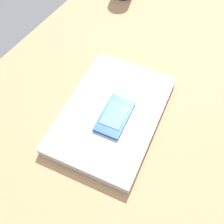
{
  "coord_description": "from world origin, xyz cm",
  "views": [
    {
      "loc": [
        -32.1,
        -15.9,
        59.94
      ],
      "look_at": [
        -1.72,
        2.84,
        5.0
      ],
      "focal_mm": 43.94,
      "sensor_mm": 36.0,
      "label": 1
    }
  ],
  "objects": [
    {
      "name": "laptop_closed",
      "position": [
        -1.72,
        2.84,
        4.22
      ],
      "size": [
        34.68,
        25.88,
        2.43
      ],
      "primitive_type": "cube",
      "rotation": [
        0.0,
        0.0,
        0.13
      ],
      "color": "#B7BABC",
      "rests_on": "desk_surface"
    },
    {
      "name": "desk_surface",
      "position": [
        0.0,
        0.0,
        1.5
      ],
      "size": [
        120.0,
        80.0,
        3.0
      ],
      "primitive_type": "cube",
      "color": "#9E7751",
      "rests_on": "ground"
    },
    {
      "name": "cell_phone_on_laptop",
      "position": [
        -2.79,
        1.4,
        5.89
      ],
      "size": [
        11.78,
        7.67,
        0.99
      ],
      "color": "#1E479E",
      "rests_on": "laptop_closed"
    }
  ]
}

